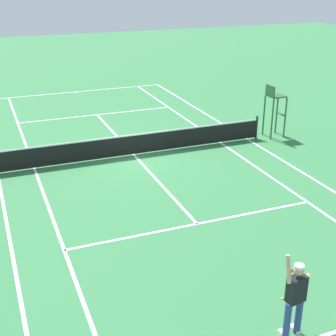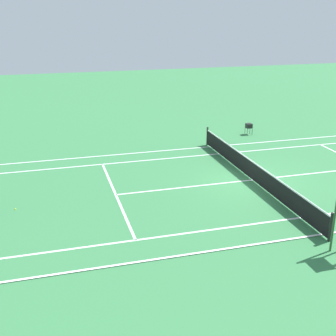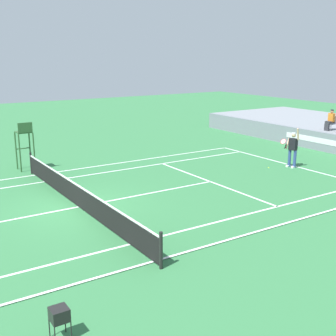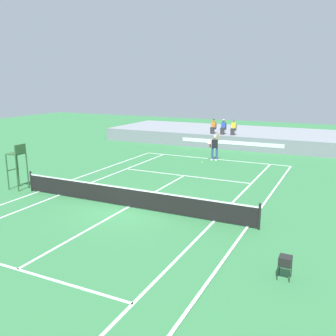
# 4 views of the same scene
# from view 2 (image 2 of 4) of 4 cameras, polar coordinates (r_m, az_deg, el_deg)

# --- Properties ---
(ground_plane) EXTENTS (80.00, 80.00, 0.00)m
(ground_plane) POSITION_cam_2_polar(r_m,az_deg,el_deg) (20.99, 10.76, -1.59)
(ground_plane) COLOR #337542
(court) EXTENTS (11.08, 23.88, 0.03)m
(court) POSITION_cam_2_polar(r_m,az_deg,el_deg) (20.98, 10.77, -1.56)
(court) COLOR #337542
(court) RESTS_ON ground
(net) EXTENTS (11.98, 0.10, 1.07)m
(net) POSITION_cam_2_polar(r_m,az_deg,el_deg) (20.80, 10.86, -0.25)
(net) COLOR black
(net) RESTS_ON ground
(tennis_ball) EXTENTS (0.07, 0.07, 0.07)m
(tennis_ball) POSITION_cam_2_polar(r_m,az_deg,el_deg) (18.66, -19.06, -5.04)
(tennis_ball) COLOR #D1E533
(tennis_ball) RESTS_ON ground
(ball_hopper) EXTENTS (0.36, 0.36, 0.70)m
(ball_hopper) POSITION_cam_2_polar(r_m,az_deg,el_deg) (28.58, 10.38, 5.39)
(ball_hopper) COLOR black
(ball_hopper) RESTS_ON ground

